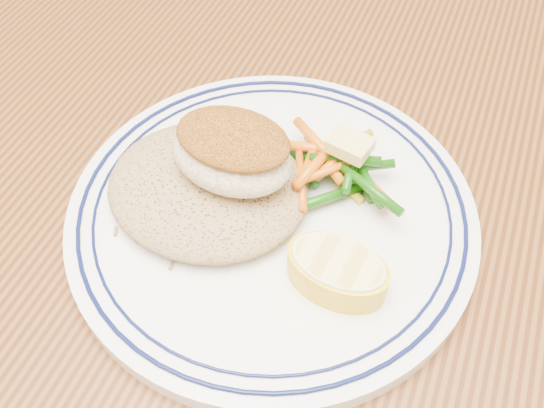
{
  "coord_description": "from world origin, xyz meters",
  "views": [
    {
      "loc": [
        0.14,
        -0.2,
        1.11
      ],
      "look_at": [
        0.04,
        0.05,
        0.77
      ],
      "focal_mm": 40.0,
      "sensor_mm": 36.0,
      "label": 1
    }
  ],
  "objects_px": {
    "vegetable_pile": "(336,168)",
    "lemon_wedge": "(337,270)",
    "dining_table": "(203,317)",
    "fish_fillet": "(232,152)",
    "rice_pilaf": "(207,185)",
    "plate": "(272,213)"
  },
  "relations": [
    {
      "from": "lemon_wedge",
      "to": "rice_pilaf",
      "type": "bearing_deg",
      "value": 162.48
    },
    {
      "from": "lemon_wedge",
      "to": "plate",
      "type": "bearing_deg",
      "value": 145.92
    },
    {
      "from": "fish_fillet",
      "to": "lemon_wedge",
      "type": "distance_m",
      "value": 0.11
    },
    {
      "from": "dining_table",
      "to": "vegetable_pile",
      "type": "relative_size",
      "value": 14.22
    },
    {
      "from": "rice_pilaf",
      "to": "lemon_wedge",
      "type": "distance_m",
      "value": 0.11
    },
    {
      "from": "dining_table",
      "to": "plate",
      "type": "bearing_deg",
      "value": 47.46
    },
    {
      "from": "dining_table",
      "to": "vegetable_pile",
      "type": "bearing_deg",
      "value": 49.55
    },
    {
      "from": "dining_table",
      "to": "lemon_wedge",
      "type": "bearing_deg",
      "value": 2.82
    },
    {
      "from": "dining_table",
      "to": "plate",
      "type": "height_order",
      "value": "plate"
    },
    {
      "from": "plate",
      "to": "fish_fillet",
      "type": "relative_size",
      "value": 3.26
    },
    {
      "from": "vegetable_pile",
      "to": "lemon_wedge",
      "type": "height_order",
      "value": "vegetable_pile"
    },
    {
      "from": "dining_table",
      "to": "lemon_wedge",
      "type": "xyz_separation_m",
      "value": [
        0.1,
        0.01,
        0.13
      ]
    },
    {
      "from": "fish_fillet",
      "to": "lemon_wedge",
      "type": "bearing_deg",
      "value": -25.96
    },
    {
      "from": "dining_table",
      "to": "fish_fillet",
      "type": "relative_size",
      "value": 16.64
    },
    {
      "from": "fish_fillet",
      "to": "lemon_wedge",
      "type": "height_order",
      "value": "fish_fillet"
    },
    {
      "from": "fish_fillet",
      "to": "dining_table",
      "type": "bearing_deg",
      "value": -103.8
    },
    {
      "from": "rice_pilaf",
      "to": "fish_fillet",
      "type": "bearing_deg",
      "value": 33.8
    },
    {
      "from": "plate",
      "to": "rice_pilaf",
      "type": "xyz_separation_m",
      "value": [
        -0.05,
        -0.01,
        0.02
      ]
    },
    {
      "from": "fish_fillet",
      "to": "rice_pilaf",
      "type": "bearing_deg",
      "value": -146.2
    },
    {
      "from": "rice_pilaf",
      "to": "vegetable_pile",
      "type": "height_order",
      "value": "same"
    },
    {
      "from": "vegetable_pile",
      "to": "fish_fillet",
      "type": "bearing_deg",
      "value": -148.49
    },
    {
      "from": "lemon_wedge",
      "to": "vegetable_pile",
      "type": "bearing_deg",
      "value": 108.83
    }
  ]
}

